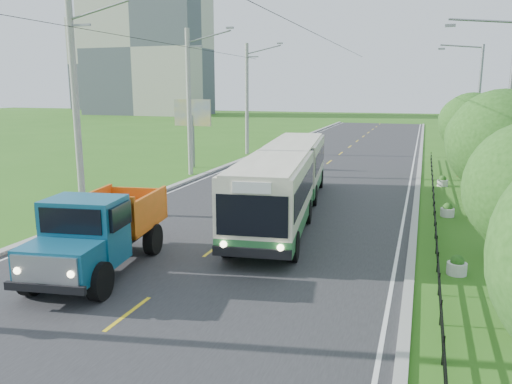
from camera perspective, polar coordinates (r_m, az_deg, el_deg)
The scene contains 25 objects.
ground at distance 14.33m, azimuth -14.39°, elevation -13.36°, with size 240.00×240.00×0.00m, color #2E6818.
road at distance 32.21m, azimuth 5.16°, elevation 0.98°, with size 14.00×120.00×0.02m, color #28282B.
curb_left at distance 34.54m, azimuth -6.53°, elevation 1.79°, with size 0.40×120.00×0.15m, color #9E9E99.
curb_right at distance 31.37m, azimuth 17.97°, elevation 0.23°, with size 0.30×120.00×0.10m, color #9E9E99.
edge_line_left at distance 34.33m, azimuth -5.70°, elevation 1.66°, with size 0.12×120.00×0.00m, color silver.
edge_line_right at distance 31.38m, azimuth 17.05°, elevation 0.24°, with size 0.12×120.00×0.00m, color silver.
centre_dash at distance 14.33m, azimuth -14.39°, elevation -13.28°, with size 0.12×2.20×0.00m, color yellow.
railing_right at distance 25.45m, azimuth 19.69°, elevation -1.89°, with size 0.04×40.00×0.60m, color black.
pole_near at distance 25.19m, azimuth -19.82°, elevation 9.01°, with size 3.51×0.32×10.00m.
pole_mid at distance 35.41m, azimuth -7.61°, elevation 10.17°, with size 3.51×0.32×10.00m.
pole_far at distance 46.48m, azimuth -1.00°, elevation 10.62°, with size 3.51×0.32×10.00m.
tree_third at distance 19.22m, azimuth 26.23°, elevation 4.55°, with size 3.60×3.62×6.00m.
tree_fourth at distance 25.19m, azimuth 24.44°, elevation 5.21°, with size 3.24×3.31×5.40m.
tree_fifth at distance 31.12m, azimuth 23.43°, elevation 6.83°, with size 3.48×3.52×5.80m.
tree_back at distance 37.10m, azimuth 22.69°, elevation 7.22°, with size 3.30×3.36×5.50m.
streetlight_mid at distance 25.05m, azimuth 26.53°, elevation 8.03°, with size 3.02×0.20×9.07m.
streetlight_far at distance 38.96m, azimuth 23.82°, elevation 9.15°, with size 3.02×0.20×9.07m.
planter_near at distance 17.79m, azimuth 21.98°, elevation -7.86°, with size 0.64×0.64×0.67m.
planter_mid at distance 25.48m, azimuth 21.04°, elevation -2.01°, with size 0.64×0.64×0.67m.
planter_far at distance 33.32m, azimuth 20.54°, elevation 1.12°, with size 0.64×0.64×0.67m.
billboard_left at distance 38.69m, azimuth -7.26°, elevation 8.49°, with size 3.00×0.20×5.20m.
apartment_near at distance 123.10m, azimuth -12.36°, elevation 15.66°, with size 28.00×14.00×30.00m, color #B7B2A3.
apartment_far at distance 157.40m, azimuth -15.61°, elevation 13.86°, with size 24.00×14.00×26.00m, color #B7B2A3.
bus at distance 23.97m, azimuth 3.43°, elevation 1.89°, with size 4.74×16.58×3.16m.
dump_truck at distance 17.27m, azimuth -17.49°, elevation -3.83°, with size 3.34×6.66×2.68m.
Camera 1 is at (7.28, -10.80, 5.99)m, focal length 35.00 mm.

